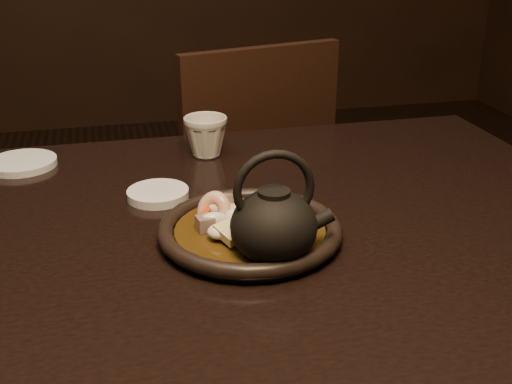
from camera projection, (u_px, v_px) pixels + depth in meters
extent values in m
cube|color=black|center=(117.00, 252.00, 0.94)|extent=(1.60, 0.90, 0.04)
cylinder|color=black|center=(423.00, 282.00, 1.57)|extent=(0.06, 0.06, 0.71)
cube|color=black|center=(228.00, 203.00, 1.80)|extent=(0.52, 0.52, 0.04)
cylinder|color=black|center=(254.00, 237.00, 2.10)|extent=(0.04, 0.04, 0.42)
cylinder|color=black|center=(310.00, 287.00, 1.82)|extent=(0.04, 0.04, 0.42)
cylinder|color=black|center=(153.00, 262.00, 1.95)|extent=(0.04, 0.04, 0.42)
cylinder|color=black|center=(198.00, 320.00, 1.67)|extent=(0.04, 0.04, 0.42)
cube|color=black|center=(261.00, 140.00, 1.54)|extent=(0.40, 0.13, 0.45)
cylinder|color=black|center=(250.00, 236.00, 0.93)|extent=(0.24, 0.24, 0.01)
torus|color=black|center=(250.00, 229.00, 0.92)|extent=(0.27, 0.27, 0.02)
cylinder|color=#342109|center=(250.00, 231.00, 0.92)|extent=(0.22, 0.22, 0.01)
ellipsoid|color=#342109|center=(250.00, 231.00, 0.92)|extent=(0.12, 0.11, 0.03)
torus|color=#D9A689|center=(214.00, 212.00, 0.95)|extent=(0.07, 0.06, 0.06)
torus|color=#D9A689|center=(237.00, 220.00, 0.94)|extent=(0.06, 0.06, 0.04)
torus|color=#D9A689|center=(267.00, 240.00, 0.89)|extent=(0.07, 0.07, 0.05)
cube|color=#856960|center=(231.00, 226.00, 0.93)|extent=(0.03, 0.03, 0.02)
cube|color=#856960|center=(250.00, 217.00, 0.93)|extent=(0.03, 0.03, 0.02)
cube|color=#856960|center=(277.00, 233.00, 0.89)|extent=(0.03, 0.03, 0.03)
cube|color=#856960|center=(205.00, 223.00, 0.91)|extent=(0.03, 0.03, 0.02)
cube|color=#856960|center=(225.00, 202.00, 0.97)|extent=(0.03, 0.04, 0.03)
cylinder|color=#FF3D08|center=(267.00, 222.00, 0.91)|extent=(0.05, 0.05, 0.03)
cylinder|color=#FF3D08|center=(248.00, 219.00, 0.93)|extent=(0.05, 0.03, 0.04)
cylinder|color=#FF3D08|center=(290.00, 222.00, 0.91)|extent=(0.06, 0.06, 0.02)
cylinder|color=#FF3D08|center=(240.00, 233.00, 0.91)|extent=(0.06, 0.06, 0.02)
cylinder|color=#FF3D08|center=(203.00, 213.00, 0.94)|extent=(0.05, 0.05, 0.03)
cylinder|color=#FF3D08|center=(272.00, 228.00, 0.90)|extent=(0.06, 0.05, 0.03)
cube|color=#2F7416|center=(277.00, 234.00, 0.89)|extent=(0.02, 0.04, 0.02)
cube|color=#2F7416|center=(255.00, 243.00, 0.88)|extent=(0.04, 0.02, 0.01)
cube|color=#2F7416|center=(249.00, 222.00, 0.91)|extent=(0.04, 0.02, 0.03)
cube|color=#2F7416|center=(241.00, 220.00, 0.92)|extent=(0.03, 0.04, 0.02)
cube|color=#2F7416|center=(280.00, 210.00, 0.96)|extent=(0.04, 0.03, 0.02)
cube|color=#2F7416|center=(223.00, 227.00, 0.92)|extent=(0.04, 0.03, 0.01)
cube|color=#2F7416|center=(269.00, 216.00, 0.94)|extent=(0.04, 0.03, 0.01)
ellipsoid|color=beige|center=(249.00, 227.00, 0.92)|extent=(0.04, 0.03, 0.02)
ellipsoid|color=beige|center=(220.00, 231.00, 0.89)|extent=(0.03, 0.03, 0.02)
ellipsoid|color=beige|center=(235.00, 217.00, 0.93)|extent=(0.03, 0.02, 0.02)
ellipsoid|color=beige|center=(213.00, 220.00, 0.91)|extent=(0.04, 0.02, 0.02)
ellipsoid|color=beige|center=(219.00, 208.00, 0.96)|extent=(0.04, 0.02, 0.03)
ellipsoid|color=beige|center=(245.00, 238.00, 0.88)|extent=(0.04, 0.03, 0.02)
ellipsoid|color=beige|center=(238.00, 218.00, 0.92)|extent=(0.03, 0.02, 0.02)
cube|color=#F4DA92|center=(241.00, 228.00, 0.88)|extent=(0.08, 0.07, 0.03)
cylinder|color=silver|center=(158.00, 194.00, 1.06)|extent=(0.10, 0.10, 0.01)
cylinder|color=silver|center=(22.00, 163.00, 1.19)|extent=(0.13, 0.13, 0.01)
imported|color=beige|center=(206.00, 135.00, 1.23)|extent=(0.10, 0.09, 0.08)
ellipsoid|color=black|center=(274.00, 227.00, 0.85)|extent=(0.12, 0.12, 0.10)
cylinder|color=black|center=(274.00, 196.00, 0.83)|extent=(0.04, 0.04, 0.02)
cylinder|color=black|center=(316.00, 222.00, 0.86)|extent=(0.05, 0.02, 0.04)
torus|color=black|center=(274.00, 190.00, 0.82)|extent=(0.11, 0.01, 0.11)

